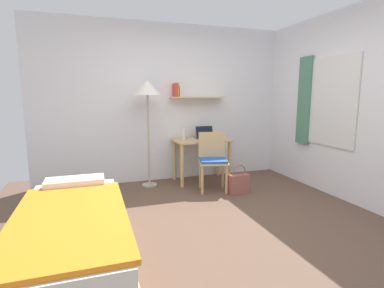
{
  "coord_description": "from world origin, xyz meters",
  "views": [
    {
      "loc": [
        -1.26,
        -2.89,
        1.45
      ],
      "look_at": [
        -0.11,
        0.51,
        0.85
      ],
      "focal_mm": 27.81,
      "sensor_mm": 36.0,
      "label": 1
    }
  ],
  "objects_px": {
    "book_stack": "(218,136)",
    "standing_lamp": "(147,93)",
    "laptop": "(205,135)",
    "desk": "(201,148)",
    "bed": "(72,236)",
    "water_bottle": "(184,134)",
    "handbag": "(239,183)",
    "desk_chair": "(213,158)"
  },
  "relations": [
    {
      "from": "book_stack",
      "to": "standing_lamp",
      "type": "bearing_deg",
      "value": 177.7
    },
    {
      "from": "standing_lamp",
      "to": "laptop",
      "type": "relative_size",
      "value": 5.39
    },
    {
      "from": "desk",
      "to": "standing_lamp",
      "type": "bearing_deg",
      "value": -179.74
    },
    {
      "from": "laptop",
      "to": "book_stack",
      "type": "relative_size",
      "value": 1.34
    },
    {
      "from": "bed",
      "to": "desk",
      "type": "bearing_deg",
      "value": 45.77
    },
    {
      "from": "water_bottle",
      "to": "book_stack",
      "type": "bearing_deg",
      "value": -9.54
    },
    {
      "from": "book_stack",
      "to": "handbag",
      "type": "height_order",
      "value": "book_stack"
    },
    {
      "from": "standing_lamp",
      "to": "water_bottle",
      "type": "height_order",
      "value": "standing_lamp"
    },
    {
      "from": "standing_lamp",
      "to": "laptop",
      "type": "distance_m",
      "value": 1.22
    },
    {
      "from": "water_bottle",
      "to": "book_stack",
      "type": "distance_m",
      "value": 0.58
    },
    {
      "from": "standing_lamp",
      "to": "handbag",
      "type": "relative_size",
      "value": 3.78
    },
    {
      "from": "laptop",
      "to": "desk_chair",
      "type": "bearing_deg",
      "value": -99.88
    },
    {
      "from": "bed",
      "to": "standing_lamp",
      "type": "distance_m",
      "value": 2.55
    },
    {
      "from": "bed",
      "to": "laptop",
      "type": "relative_size",
      "value": 6.64
    },
    {
      "from": "bed",
      "to": "laptop",
      "type": "distance_m",
      "value": 2.94
    },
    {
      "from": "handbag",
      "to": "desk",
      "type": "bearing_deg",
      "value": 109.69
    },
    {
      "from": "bed",
      "to": "handbag",
      "type": "height_order",
      "value": "bed"
    },
    {
      "from": "desk_chair",
      "to": "handbag",
      "type": "bearing_deg",
      "value": -46.04
    },
    {
      "from": "laptop",
      "to": "handbag",
      "type": "relative_size",
      "value": 0.7
    },
    {
      "from": "bed",
      "to": "book_stack",
      "type": "distance_m",
      "value": 2.97
    },
    {
      "from": "desk_chair",
      "to": "book_stack",
      "type": "xyz_separation_m",
      "value": [
        0.27,
        0.45,
        0.27
      ]
    },
    {
      "from": "water_bottle",
      "to": "desk",
      "type": "bearing_deg",
      "value": -8.49
    },
    {
      "from": "bed",
      "to": "laptop",
      "type": "height_order",
      "value": "laptop"
    },
    {
      "from": "laptop",
      "to": "handbag",
      "type": "height_order",
      "value": "laptop"
    },
    {
      "from": "standing_lamp",
      "to": "water_bottle",
      "type": "distance_m",
      "value": 0.89
    },
    {
      "from": "handbag",
      "to": "water_bottle",
      "type": "bearing_deg",
      "value": 124.59
    },
    {
      "from": "desk",
      "to": "desk_chair",
      "type": "relative_size",
      "value": 1.04
    },
    {
      "from": "book_stack",
      "to": "desk",
      "type": "bearing_deg",
      "value": 169.3
    },
    {
      "from": "standing_lamp",
      "to": "book_stack",
      "type": "relative_size",
      "value": 7.2
    },
    {
      "from": "standing_lamp",
      "to": "desk",
      "type": "bearing_deg",
      "value": 0.26
    },
    {
      "from": "desk_chair",
      "to": "standing_lamp",
      "type": "distance_m",
      "value": 1.41
    },
    {
      "from": "standing_lamp",
      "to": "book_stack",
      "type": "height_order",
      "value": "standing_lamp"
    },
    {
      "from": "standing_lamp",
      "to": "bed",
      "type": "bearing_deg",
      "value": -117.71
    },
    {
      "from": "laptop",
      "to": "water_bottle",
      "type": "bearing_deg",
      "value": -175.12
    },
    {
      "from": "desk_chair",
      "to": "laptop",
      "type": "bearing_deg",
      "value": 80.12
    },
    {
      "from": "standing_lamp",
      "to": "laptop",
      "type": "height_order",
      "value": "standing_lamp"
    },
    {
      "from": "bed",
      "to": "desk_chair",
      "type": "xyz_separation_m",
      "value": [
        1.92,
        1.48,
        0.25
      ]
    },
    {
      "from": "desk_chair",
      "to": "book_stack",
      "type": "height_order",
      "value": "desk_chair"
    },
    {
      "from": "desk",
      "to": "book_stack",
      "type": "bearing_deg",
      "value": -10.7
    },
    {
      "from": "laptop",
      "to": "water_bottle",
      "type": "distance_m",
      "value": 0.4
    },
    {
      "from": "desk_chair",
      "to": "laptop",
      "type": "xyz_separation_m",
      "value": [
        0.1,
        0.58,
        0.27
      ]
    },
    {
      "from": "bed",
      "to": "book_stack",
      "type": "bearing_deg",
      "value": 41.32
    }
  ]
}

